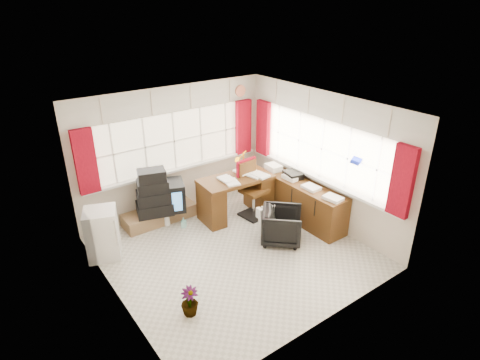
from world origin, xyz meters
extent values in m
plane|color=beige|center=(0.00, 0.00, 0.00)|extent=(4.00, 4.00, 0.00)
plane|color=beige|center=(0.00, 2.00, 1.25)|extent=(4.00, 0.00, 4.00)
plane|color=beige|center=(0.00, -2.00, 1.25)|extent=(4.00, 0.00, 4.00)
plane|color=beige|center=(-2.00, 0.00, 1.25)|extent=(0.00, 4.00, 4.00)
plane|color=beige|center=(2.00, 0.00, 1.25)|extent=(0.00, 4.00, 4.00)
plane|color=white|center=(0.00, 0.00, 2.50)|extent=(4.00, 4.00, 0.00)
plane|color=#FCEDC8|center=(0.00, 1.98, 1.45)|extent=(3.60, 0.00, 3.60)
cube|color=white|center=(0.00, 1.94, 0.87)|extent=(3.70, 0.12, 0.05)
cube|color=white|center=(-1.20, 1.97, 1.45)|extent=(0.03, 0.02, 1.10)
cube|color=white|center=(-0.60, 1.97, 1.45)|extent=(0.03, 0.02, 1.10)
cube|color=white|center=(0.00, 1.97, 1.45)|extent=(0.03, 0.02, 1.10)
cube|color=white|center=(0.60, 1.97, 1.45)|extent=(0.03, 0.02, 1.10)
cube|color=white|center=(1.20, 1.97, 1.45)|extent=(0.03, 0.02, 1.10)
plane|color=#FCEDC8|center=(1.98, 0.00, 1.45)|extent=(0.00, 3.60, 3.60)
cube|color=white|center=(1.94, 0.00, 0.87)|extent=(0.12, 3.70, 0.05)
cube|color=white|center=(1.97, -1.20, 1.45)|extent=(0.02, 0.03, 1.10)
cube|color=white|center=(1.97, -0.60, 1.45)|extent=(0.02, 0.03, 1.10)
cube|color=white|center=(1.97, 0.00, 1.45)|extent=(0.02, 0.03, 1.10)
cube|color=white|center=(1.97, 0.60, 1.45)|extent=(0.02, 0.03, 1.10)
cube|color=white|center=(1.97, 1.20, 1.45)|extent=(0.02, 0.03, 1.10)
cube|color=maroon|center=(-1.70, 1.90, 1.46)|extent=(0.35, 0.10, 1.15)
cube|color=maroon|center=(1.60, 1.90, 1.46)|extent=(0.35, 0.10, 1.15)
cube|color=maroon|center=(1.90, 1.60, 1.46)|extent=(0.10, 0.35, 1.15)
cube|color=maroon|center=(1.90, -1.70, 1.46)|extent=(0.10, 0.35, 1.15)
cube|color=beige|center=(0.00, 1.96, 2.25)|extent=(3.95, 0.08, 0.48)
cube|color=beige|center=(1.96, 0.00, 2.25)|extent=(0.08, 3.95, 0.48)
cube|color=#533313|center=(0.77, 1.02, 0.79)|extent=(1.46, 0.79, 0.07)
cube|color=#533313|center=(0.23, 1.06, 0.38)|extent=(0.37, 0.65, 0.75)
cube|color=#533313|center=(1.32, 0.99, 0.38)|extent=(0.37, 0.65, 0.75)
cube|color=white|center=(0.77, 1.02, 0.83)|extent=(0.26, 0.34, 0.02)
cube|color=white|center=(0.77, 1.02, 0.83)|extent=(0.26, 0.34, 0.02)
cube|color=white|center=(0.77, 1.02, 0.84)|extent=(0.26, 0.34, 0.02)
cube|color=white|center=(0.77, 1.02, 0.84)|extent=(0.26, 0.34, 0.02)
cube|color=white|center=(0.77, 1.02, 0.84)|extent=(0.26, 0.34, 0.02)
cube|color=white|center=(0.77, 1.02, 0.85)|extent=(0.26, 0.34, 0.02)
cube|color=white|center=(0.77, 1.02, 0.85)|extent=(0.26, 0.34, 0.02)
cylinder|color=orange|center=(1.13, 1.26, 0.83)|extent=(0.09, 0.09, 0.02)
cylinder|color=orange|center=(1.13, 1.26, 1.01)|extent=(0.02, 0.02, 0.36)
cone|color=orange|center=(1.13, 1.26, 1.15)|extent=(0.14, 0.12, 0.15)
cube|color=black|center=(1.05, 0.80, 0.02)|extent=(0.52, 0.52, 0.04)
cylinder|color=silver|center=(1.05, 0.80, 0.27)|extent=(0.06, 0.06, 0.55)
cube|color=#533313|center=(1.05, 0.80, 0.55)|extent=(0.50, 0.49, 0.06)
cube|color=#533313|center=(1.03, 1.03, 0.84)|extent=(0.42, 0.09, 0.53)
cube|color=maroon|center=(1.03, 1.03, 0.86)|extent=(0.47, 0.11, 0.55)
imported|color=black|center=(0.89, -0.20, 0.31)|extent=(0.96, 0.96, 0.63)
cube|color=white|center=(0.87, 0.16, 0.04)|extent=(0.38, 0.16, 0.08)
cube|color=white|center=(0.70, 0.16, 0.32)|extent=(0.03, 0.11, 0.49)
cube|color=white|center=(0.76, 0.16, 0.32)|extent=(0.03, 0.11, 0.49)
cube|color=white|center=(0.81, 0.16, 0.32)|extent=(0.03, 0.11, 0.49)
cube|color=white|center=(0.87, 0.16, 0.32)|extent=(0.03, 0.11, 0.49)
cube|color=white|center=(0.93, 0.16, 0.32)|extent=(0.03, 0.11, 0.49)
cube|color=white|center=(0.98, 0.16, 0.32)|extent=(0.03, 0.11, 0.49)
cube|color=white|center=(1.04, 0.16, 0.32)|extent=(0.03, 0.11, 0.49)
cube|color=#533313|center=(1.73, 0.20, 0.38)|extent=(0.50, 2.00, 0.75)
cube|color=white|center=(1.70, -0.60, 0.80)|extent=(0.24, 0.32, 0.10)
cube|color=white|center=(1.70, -0.07, 0.80)|extent=(0.24, 0.32, 0.10)
cube|color=white|center=(1.70, 0.47, 0.80)|extent=(0.24, 0.32, 0.10)
cube|color=white|center=(1.70, 1.00, 0.80)|extent=(0.24, 0.32, 0.10)
cube|color=black|center=(1.76, 0.49, 0.81)|extent=(0.35, 0.41, 0.12)
cube|color=olive|center=(-0.55, 1.72, 0.12)|extent=(1.40, 0.50, 0.25)
cube|color=black|center=(-0.38, 1.63, 0.52)|extent=(0.76, 0.73, 0.55)
cube|color=#4B8ED5|center=(-0.48, 1.37, 0.52)|extent=(0.44, 0.19, 0.37)
cube|color=black|center=(-0.68, 1.61, 0.37)|extent=(0.75, 0.59, 0.24)
cube|color=black|center=(-0.68, 1.61, 0.61)|extent=(0.69, 0.55, 0.23)
cube|color=black|center=(-0.68, 1.61, 0.83)|extent=(0.63, 0.51, 0.22)
cube|color=black|center=(-0.68, 1.61, 1.04)|extent=(0.57, 0.48, 0.21)
cube|color=white|center=(-1.80, 1.21, 0.43)|extent=(0.66, 0.66, 0.86)
cube|color=silver|center=(-1.68, 0.89, 0.56)|extent=(0.03, 0.03, 0.46)
imported|color=white|center=(-0.52, 1.48, 0.15)|extent=(0.16, 0.16, 0.30)
imported|color=#8FD6CB|center=(-0.29, 1.23, 0.10)|extent=(0.13, 0.13, 0.20)
imported|color=black|center=(-1.33, -0.83, 0.21)|extent=(0.29, 0.29, 0.43)
camera|label=1|loc=(-3.28, -4.66, 4.00)|focal=30.00mm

